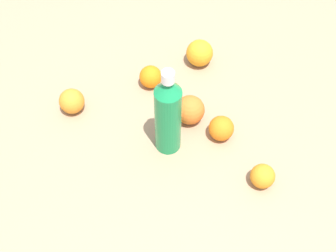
{
  "coord_description": "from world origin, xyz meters",
  "views": [
    {
      "loc": [
        -0.12,
        0.69,
        0.98
      ],
      "look_at": [
        0.01,
        0.04,
        0.08
      ],
      "focal_mm": 48.54,
      "sensor_mm": 36.0,
      "label": 1
    }
  ],
  "objects_px": {
    "water_bottle": "(168,115)",
    "orange_4": "(190,110)",
    "orange_2": "(200,53)",
    "orange_3": "(151,77)",
    "orange_0": "(221,128)",
    "orange_5": "(263,176)",
    "orange_1": "(72,101)"
  },
  "relations": [
    {
      "from": "orange_5",
      "to": "orange_0",
      "type": "bearing_deg",
      "value": -46.14
    },
    {
      "from": "orange_2",
      "to": "orange_3",
      "type": "xyz_separation_m",
      "value": [
        0.12,
        0.11,
        -0.01
      ]
    },
    {
      "from": "orange_3",
      "to": "orange_5",
      "type": "relative_size",
      "value": 1.06
    },
    {
      "from": "orange_4",
      "to": "orange_3",
      "type": "bearing_deg",
      "value": -38.2
    },
    {
      "from": "orange_4",
      "to": "orange_5",
      "type": "distance_m",
      "value": 0.26
    },
    {
      "from": "orange_0",
      "to": "orange_5",
      "type": "height_order",
      "value": "orange_0"
    },
    {
      "from": "water_bottle",
      "to": "orange_0",
      "type": "bearing_deg",
      "value": 95.26
    },
    {
      "from": "orange_2",
      "to": "orange_5",
      "type": "distance_m",
      "value": 0.43
    },
    {
      "from": "orange_5",
      "to": "orange_3",
      "type": "bearing_deg",
      "value": -38.04
    },
    {
      "from": "orange_2",
      "to": "orange_4",
      "type": "bearing_deg",
      "value": 92.01
    },
    {
      "from": "orange_3",
      "to": "orange_5",
      "type": "bearing_deg",
      "value": 141.96
    },
    {
      "from": "water_bottle",
      "to": "orange_3",
      "type": "relative_size",
      "value": 4.23
    },
    {
      "from": "orange_0",
      "to": "orange_4",
      "type": "relative_size",
      "value": 0.84
    },
    {
      "from": "water_bottle",
      "to": "orange_2",
      "type": "bearing_deg",
      "value": 156.63
    },
    {
      "from": "orange_1",
      "to": "orange_4",
      "type": "relative_size",
      "value": 0.87
    },
    {
      "from": "water_bottle",
      "to": "orange_5",
      "type": "relative_size",
      "value": 4.49
    },
    {
      "from": "water_bottle",
      "to": "orange_1",
      "type": "height_order",
      "value": "water_bottle"
    },
    {
      "from": "water_bottle",
      "to": "orange_4",
      "type": "bearing_deg",
      "value": 139.09
    },
    {
      "from": "orange_0",
      "to": "orange_3",
      "type": "relative_size",
      "value": 1.03
    },
    {
      "from": "orange_3",
      "to": "orange_4",
      "type": "bearing_deg",
      "value": 141.8
    },
    {
      "from": "water_bottle",
      "to": "orange_3",
      "type": "xyz_separation_m",
      "value": [
        0.09,
        -0.19,
        -0.09
      ]
    },
    {
      "from": "orange_1",
      "to": "orange_5",
      "type": "relative_size",
      "value": 1.14
    },
    {
      "from": "water_bottle",
      "to": "orange_2",
      "type": "xyz_separation_m",
      "value": [
        -0.03,
        -0.31,
        -0.09
      ]
    },
    {
      "from": "orange_2",
      "to": "orange_4",
      "type": "height_order",
      "value": "same"
    },
    {
      "from": "orange_3",
      "to": "orange_4",
      "type": "relative_size",
      "value": 0.82
    },
    {
      "from": "orange_0",
      "to": "orange_4",
      "type": "xyz_separation_m",
      "value": [
        0.09,
        -0.04,
        0.01
      ]
    },
    {
      "from": "orange_2",
      "to": "orange_5",
      "type": "height_order",
      "value": "orange_2"
    },
    {
      "from": "orange_0",
      "to": "orange_5",
      "type": "bearing_deg",
      "value": 133.86
    },
    {
      "from": "water_bottle",
      "to": "orange_4",
      "type": "relative_size",
      "value": 3.45
    },
    {
      "from": "water_bottle",
      "to": "orange_4",
      "type": "distance_m",
      "value": 0.13
    },
    {
      "from": "orange_2",
      "to": "orange_3",
      "type": "distance_m",
      "value": 0.17
    },
    {
      "from": "orange_3",
      "to": "orange_5",
      "type": "distance_m",
      "value": 0.42
    }
  ]
}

